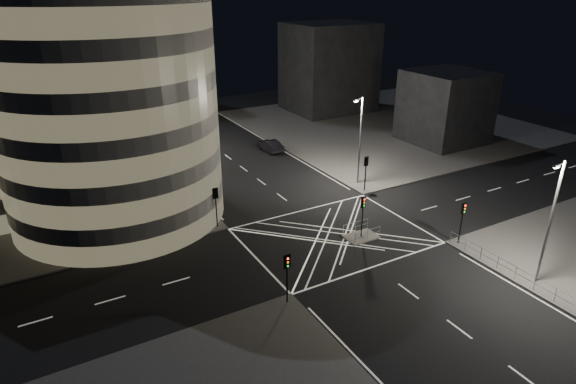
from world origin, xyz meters
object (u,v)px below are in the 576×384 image
traffic_signal_nl (287,270)px  street_lamp_left_near (189,158)px  traffic_signal_island (363,209)px  street_lamp_right_far (360,138)px  traffic_signal_fl (216,200)px  traffic_signal_fr (366,167)px  central_island (361,237)px  traffic_signal_nr (463,215)px  street_lamp_left_far (143,117)px  street_lamp_right_near (550,219)px  sedan (270,145)px

traffic_signal_nl → street_lamp_left_near: size_ratio=0.40×
traffic_signal_nl → traffic_signal_island: (10.80, 5.30, 0.00)m
street_lamp_right_far → traffic_signal_fl: bearing=-173.1°
traffic_signal_fr → street_lamp_right_far: (0.64, 2.20, 2.63)m
central_island → traffic_signal_fr: size_ratio=0.75×
street_lamp_left_near → street_lamp_right_far: bearing=-9.0°
traffic_signal_fr → traffic_signal_nr: size_ratio=1.00×
traffic_signal_nl → street_lamp_left_far: 36.90m
traffic_signal_fr → traffic_signal_island: same height
traffic_signal_fl → street_lamp_right_far: street_lamp_right_far is taller
traffic_signal_nl → street_lamp_right_near: (18.24, -7.20, 2.63)m
sedan → traffic_signal_fl: bearing=46.7°
street_lamp_right_near → sedan: street_lamp_right_near is taller
central_island → street_lamp_right_near: size_ratio=0.30×
traffic_signal_fr → traffic_signal_nl: bearing=-142.3°
traffic_signal_island → street_lamp_left_near: (-11.44, 13.50, 2.63)m
street_lamp_right_far → sedan: bearing=102.2°
traffic_signal_fr → street_lamp_left_far: 29.63m
traffic_signal_island → sedan: 26.41m
traffic_signal_nl → street_lamp_right_near: bearing=-21.5°
street_lamp_left_far → traffic_signal_nl: bearing=-89.0°
street_lamp_right_far → street_lamp_right_near: (0.00, -23.00, 0.00)m
traffic_signal_island → street_lamp_right_near: size_ratio=0.40×
street_lamp_left_near → street_lamp_right_near: 32.13m
traffic_signal_fl → traffic_signal_fr: same height
traffic_signal_fr → traffic_signal_nr: 13.60m
traffic_signal_fl → traffic_signal_island: 13.62m
traffic_signal_island → sedan: size_ratio=0.82×
traffic_signal_fl → traffic_signal_nr: same height
central_island → traffic_signal_island: (0.00, 0.00, 2.84)m
traffic_signal_nl → street_lamp_left_far: street_lamp_left_far is taller
street_lamp_left_near → street_lamp_left_far: size_ratio=1.00×
traffic_signal_fl → street_lamp_left_far: street_lamp_left_far is taller
traffic_signal_nr → street_lamp_left_near: size_ratio=0.40×
traffic_signal_nr → street_lamp_left_near: street_lamp_left_near is taller
central_island → traffic_signal_nr: bearing=-37.9°
traffic_signal_nl → traffic_signal_island: size_ratio=1.00×
central_island → street_lamp_left_near: 18.52m
traffic_signal_fl → traffic_signal_island: bearing=-37.5°
central_island → traffic_signal_fl: 13.91m
street_lamp_left_far → street_lamp_right_near: bearing=-66.8°
traffic_signal_fr → central_island: bearing=-129.3°
traffic_signal_fl → traffic_signal_island: same height
street_lamp_right_far → traffic_signal_island: bearing=-125.3°
traffic_signal_island → traffic_signal_nr: bearing=-37.9°
traffic_signal_island → street_lamp_left_far: street_lamp_left_far is taller
traffic_signal_fl → traffic_signal_island: (10.80, -8.30, 0.00)m
street_lamp_right_far → traffic_signal_fr: bearing=-106.1°
traffic_signal_nl → traffic_signal_fr: size_ratio=1.00×
traffic_signal_fl → street_lamp_left_far: 23.36m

